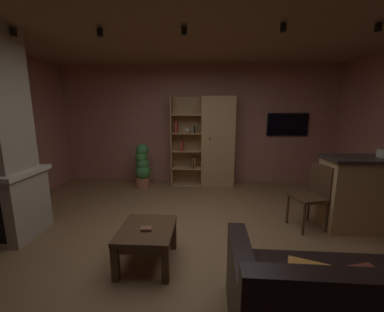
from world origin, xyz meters
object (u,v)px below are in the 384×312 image
Objects in this scene: potted_floor_plant at (142,166)px; table_book_0 at (146,229)px; coffee_table at (147,235)px; tissue_box at (384,153)px; leather_couch at (348,311)px; wall_mounted_tv at (287,125)px; dining_chair at (313,192)px; bookshelf_cabinet at (213,142)px; kitchen_bar_counter at (380,194)px.

table_book_0 is at bearing -74.63° from potted_floor_plant.
potted_floor_plant reaches higher than coffee_table.
tissue_box is 2.45m from leather_couch.
tissue_box is 3.29m from coffee_table.
coffee_table is at bearing -128.27° from wall_mounted_tv.
wall_mounted_tv is at bearing 82.55° from dining_chair.
bookshelf_cabinet is 1.19× the size of leather_couch.
bookshelf_cabinet is 1.24× the size of kitchen_bar_counter.
potted_floor_plant is (-1.53, -0.26, -0.49)m from bookshelf_cabinet.
dining_chair is 2.31m from wall_mounted_tv.
kitchen_bar_counter is at bearing 18.34° from table_book_0.
kitchen_bar_counter is at bearing 0.60° from dining_chair.
tissue_box reaches higher than leather_couch.
tissue_box reaches higher than table_book_0.
tissue_box reaches higher than coffee_table.
bookshelf_cabinet reaches higher than dining_chair.
dining_chair is at bearing -179.40° from kitchen_bar_counter.
tissue_box is at bearing -74.18° from wall_mounted_tv.
potted_floor_plant is (-3.81, 1.66, -0.05)m from kitchen_bar_counter.
bookshelf_cabinet is 3.91m from leather_couch.
bookshelf_cabinet is 2.96m from tissue_box.
bookshelf_cabinet is 2.20× the size of wall_mounted_tv.
table_book_0 is at bearing -161.54° from tissue_box.
kitchen_bar_counter is 13.07× the size of tissue_box.
potted_floor_plant is at bearing 105.37° from table_book_0.
dining_chair is at bearing -30.05° from potted_floor_plant.
kitchen_bar_counter is 2.35m from leather_couch.
tissue_box is at bearing 0.37° from dining_chair.
kitchen_bar_counter is 1.77× the size of wall_mounted_tv.
leather_couch is at bearing -77.52° from bookshelf_cabinet.
table_book_0 is (-3.04, -1.01, -0.66)m from tissue_box.
dining_chair is (-0.89, -0.01, -0.57)m from tissue_box.
dining_chair is 1.04× the size of wall_mounted_tv.
tissue_box is 1.04× the size of table_book_0.
leather_couch is at bearing -26.90° from table_book_0.
bookshelf_cabinet is at bearing -172.67° from wall_mounted_tv.
table_book_0 is 2.38m from dining_chair.
potted_floor_plant is at bearing 105.44° from coffee_table.
bookshelf_cabinet is at bearing 139.39° from tissue_box.
coffee_table is at bearing -156.14° from dining_chair.
wall_mounted_tv is (-0.64, 2.13, 0.82)m from kitchen_bar_counter.
bookshelf_cabinet is 3.01m from kitchen_bar_counter.
tissue_box is at bearing 18.46° from table_book_0.
dining_chair reaches higher than leather_couch.
tissue_box is 0.13× the size of dining_chair.
coffee_table is (-3.08, -0.97, -0.19)m from kitchen_bar_counter.
kitchen_bar_counter is 3.24m from coffee_table.
kitchen_bar_counter is (2.28, -1.92, -0.44)m from bookshelf_cabinet.
table_book_0 is (-3.07, -1.02, -0.09)m from kitchen_bar_counter.
dining_chair is at bearing 23.86° from coffee_table.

